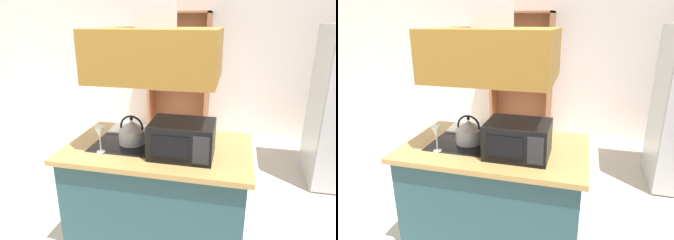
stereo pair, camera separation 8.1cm
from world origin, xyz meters
TOP-DOWN VIEW (x-y plane):
  - wall_back at (0.00, 3.00)m, footprint 6.00×0.12m
  - kitchen_island at (0.14, 0.19)m, footprint 1.46×0.88m
  - range_hood at (0.14, 0.19)m, footprint 0.90×0.70m
  - dish_cabinet at (-0.19, 2.78)m, footprint 0.96×0.40m
  - kettle at (-0.08, 0.19)m, footprint 0.21×0.21m
  - cutting_board at (-0.20, 0.48)m, footprint 0.36×0.26m
  - microwave at (0.36, 0.06)m, footprint 0.46×0.35m
  - wine_glass_on_counter at (-0.25, -0.03)m, footprint 0.08×0.08m

SIDE VIEW (x-z plane):
  - kitchen_island at x=0.14m, z-range 0.00..0.90m
  - dish_cabinet at x=-0.19m, z-range -0.11..1.87m
  - cutting_board at x=-0.20m, z-range 0.90..0.92m
  - kettle at x=-0.08m, z-range 0.88..1.12m
  - microwave at x=0.36m, z-range 0.90..1.16m
  - wine_glass_on_counter at x=-0.25m, z-range 0.95..1.16m
  - wall_back at x=0.00m, z-range 0.00..2.70m
  - range_hood at x=0.14m, z-range 1.11..2.37m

